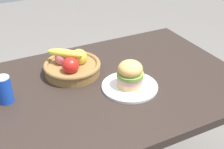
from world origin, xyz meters
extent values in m
cube|color=#2D231E|center=(0.00, 0.00, 0.73)|extent=(1.40, 0.90, 0.04)
cylinder|color=#2D231E|center=(0.62, 0.37, 0.35)|extent=(0.07, 0.07, 0.71)
cylinder|color=white|center=(0.11, -0.08, 0.76)|extent=(0.27, 0.27, 0.01)
cylinder|color=#E5BC75|center=(0.11, -0.08, 0.78)|extent=(0.12, 0.12, 0.03)
cylinder|color=pink|center=(0.11, -0.08, 0.80)|extent=(0.12, 0.12, 0.02)
cylinder|color=olive|center=(0.11, -0.08, 0.82)|extent=(0.13, 0.13, 0.02)
ellipsoid|color=#EAAD5D|center=(0.11, -0.08, 0.85)|extent=(0.12, 0.12, 0.08)
cylinder|color=blue|center=(-0.43, 0.07, 0.81)|extent=(0.07, 0.07, 0.12)
cylinder|color=silver|center=(-0.43, 0.07, 0.87)|extent=(0.06, 0.06, 0.00)
cylinder|color=olive|center=(-0.09, 0.17, 0.78)|extent=(0.28, 0.28, 0.05)
torus|color=olive|center=(-0.09, 0.17, 0.80)|extent=(0.29, 0.29, 0.02)
sphere|color=gold|center=(-0.04, 0.17, 0.83)|extent=(0.08, 0.08, 0.08)
sphere|color=#D16066|center=(-0.12, 0.21, 0.83)|extent=(0.08, 0.08, 0.08)
sphere|color=red|center=(-0.11, 0.11, 0.83)|extent=(0.08, 0.08, 0.08)
ellipsoid|color=yellow|center=(-0.11, 0.19, 0.86)|extent=(0.18, 0.16, 0.05)
camera|label=1|loc=(-0.49, -1.10, 1.54)|focal=47.81mm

